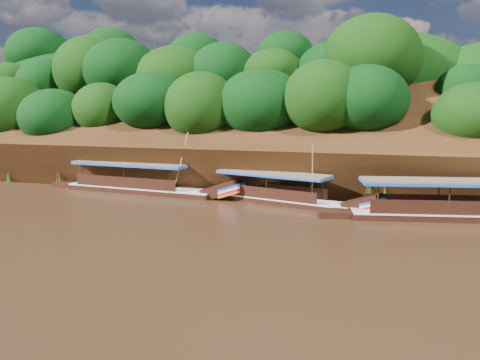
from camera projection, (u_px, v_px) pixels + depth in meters
The scene contains 6 objects.
ground at pixel (256, 231), 26.07m from camera, with size 160.00×160.00×0.00m, color black.
riverbank at pixel (322, 158), 47.07m from camera, with size 120.00×30.06×19.40m.
boat_0 at pixel (469, 211), 28.67m from camera, with size 15.08×5.34×5.47m.
boat_1 at pixel (289, 198), 33.28m from camera, with size 12.80×4.90×4.78m.
boat_2 at pixel (149, 186), 37.92m from camera, with size 15.70×3.31×5.47m.
reeds at pixel (254, 187), 35.71m from camera, with size 47.49×2.29×2.08m.
Camera 1 is at (7.34, -24.30, 6.62)m, focal length 35.00 mm.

